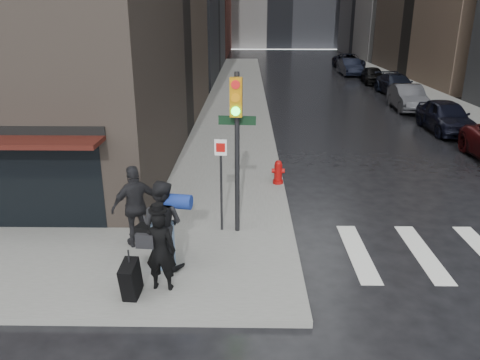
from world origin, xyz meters
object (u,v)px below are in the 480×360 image
(traffic_light, at_px, (235,133))
(parked_car_2, at_px, (408,97))
(man_overcoat, at_px, (154,255))
(parked_car_5, at_px, (350,67))
(parked_car_4, at_px, (373,75))
(parked_car_1, at_px, (446,116))
(fire_hydrant, at_px, (278,173))
(man_jeans, at_px, (162,224))
(parked_car_3, at_px, (396,85))
(man_greycoat, at_px, (136,206))
(parked_car_6, at_px, (349,61))

(traffic_light, relative_size, parked_car_2, 0.91)
(man_overcoat, height_order, parked_car_5, man_overcoat)
(parked_car_2, bearing_deg, parked_car_4, 89.82)
(parked_car_1, bearing_deg, fire_hydrant, -136.08)
(parked_car_4, xyz_separation_m, parked_car_5, (-0.75, 5.69, 0.09))
(man_jeans, bearing_deg, fire_hydrant, -98.25)
(man_overcoat, xyz_separation_m, parked_car_5, (11.66, 37.40, -0.18))
(man_jeans, relative_size, fire_hydrant, 2.55)
(man_overcoat, bearing_deg, parked_car_3, -110.99)
(man_greycoat, bearing_deg, parked_car_5, -139.57)
(fire_hydrant, bearing_deg, parked_car_1, 42.67)
(parked_car_5, bearing_deg, parked_car_6, 79.73)
(man_jeans, bearing_deg, man_greycoat, -31.41)
(parked_car_4, bearing_deg, parked_car_3, -82.10)
(parked_car_4, bearing_deg, parked_car_1, -86.90)
(parked_car_5, bearing_deg, fire_hydrant, -105.88)
(man_jeans, distance_m, parked_car_1, 17.98)
(parked_car_6, bearing_deg, man_greycoat, -111.08)
(man_jeans, bearing_deg, parked_car_6, -87.07)
(fire_hydrant, bearing_deg, man_greycoat, -129.60)
(fire_hydrant, xyz_separation_m, parked_car_2, (8.74, 13.79, 0.24))
(parked_car_2, relative_size, parked_car_4, 1.12)
(traffic_light, xyz_separation_m, parked_car_2, (10.09, 17.56, -2.07))
(traffic_light, bearing_deg, parked_car_3, 68.99)
(parked_car_3, bearing_deg, parked_car_1, -97.69)
(man_greycoat, bearing_deg, parked_car_6, -138.34)
(traffic_light, bearing_deg, parked_car_6, 79.06)
(parked_car_6, bearing_deg, parked_car_1, -94.83)
(parked_car_6, bearing_deg, fire_hydrant, -107.83)
(fire_hydrant, distance_m, parked_car_6, 37.82)
(man_greycoat, distance_m, parked_car_4, 32.50)
(fire_hydrant, bearing_deg, parked_car_5, 74.19)
(traffic_light, relative_size, parked_car_1, 0.90)
(parked_car_3, distance_m, parked_car_4, 5.69)
(man_overcoat, distance_m, parked_car_6, 44.91)
(man_jeans, height_order, parked_car_3, man_jeans)
(man_greycoat, bearing_deg, parked_car_4, -144.16)
(parked_car_1, height_order, parked_car_2, parked_car_1)
(parked_car_1, distance_m, parked_car_4, 17.07)
(man_greycoat, distance_m, parked_car_2, 22.16)
(man_greycoat, relative_size, parked_car_4, 0.51)
(man_greycoat, xyz_separation_m, fire_hydrant, (3.74, 4.52, -0.67))
(parked_car_1, bearing_deg, traffic_light, -129.22)
(fire_hydrant, xyz_separation_m, parked_car_6, (9.76, 36.54, 0.26))
(man_greycoat, relative_size, traffic_light, 0.50)
(man_greycoat, height_order, parked_car_4, man_greycoat)
(fire_hydrant, relative_size, parked_car_6, 0.14)
(parked_car_4, xyz_separation_m, parked_car_6, (0.27, 11.37, 0.08))
(parked_car_4, height_order, parked_car_5, parked_car_5)
(man_jeans, xyz_separation_m, man_greycoat, (-0.81, 1.00, -0.00))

